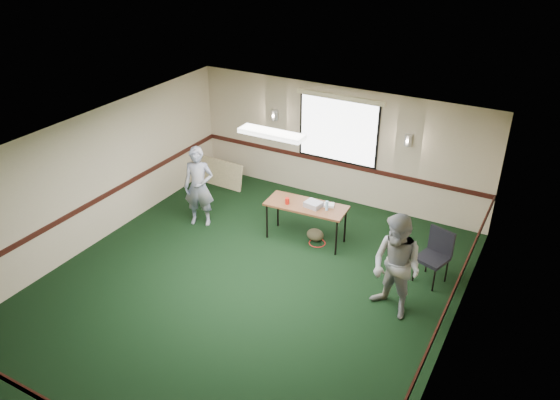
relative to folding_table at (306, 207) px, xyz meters
The scene contains 13 objects.
ground 2.15m from the folding_table, 96.22° to the right, with size 8.00×8.00×0.00m, color black.
room_shell 0.86m from the folding_table, 149.28° to the left, with size 8.00×8.02×8.00m.
folding_table is the anchor object (origin of this frame).
projector 0.19m from the folding_table, ahead, with size 0.32×0.27×0.11m, color #97969E.
game_console 0.46m from the folding_table, 22.21° to the left, with size 0.20×0.16×0.05m, color silver.
red_cup 0.40m from the folding_table, 157.19° to the right, with size 0.09×0.09×0.13m, color #A8140B.
water_bottle 0.48m from the folding_table, ahead, with size 0.06×0.06×0.20m, color #85BCDA.
duffel_bag 0.66m from the folding_table, 21.08° to the left, with size 0.37×0.28×0.26m, color #403B24.
cable_coil 0.80m from the folding_table, ahead, with size 0.34×0.34×0.02m, color red.
folded_table 3.25m from the folding_table, 157.38° to the left, with size 1.27×0.05×0.65m, color #9A8C5F.
conference_chair 2.67m from the folding_table, ahead, with size 0.63×0.64×1.02m.
person_left 2.35m from the folding_table, 168.07° to the right, with size 0.64×0.42×1.77m, color #394C7E.
person_right 2.67m from the folding_table, 30.23° to the right, with size 0.90×0.70×1.85m, color #6D7EAA.
Camera 1 is at (4.39, -6.64, 6.07)m, focal length 35.00 mm.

